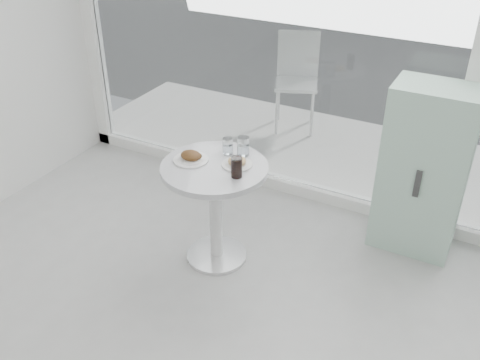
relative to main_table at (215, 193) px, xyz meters
The scene contains 9 objects.
main_table is the anchor object (origin of this frame).
patio_deck 2.03m from the main_table, 75.26° to the left, with size 5.60×1.60×0.05m, color white.
mint_cabinet 1.48m from the main_table, 34.91° to the left, with size 0.58×0.41×1.26m.
patio_chair 2.31m from the main_table, 98.79° to the left, with size 0.55×0.55×0.98m.
plate_fritter 0.30m from the main_table, behind, with size 0.24×0.24×0.07m.
plate_donut 0.28m from the main_table, 29.48° to the left, with size 0.20×0.20×0.05m.
water_tumbler_a 0.33m from the main_table, 91.15° to the left, with size 0.07×0.07×0.12m.
water_tumbler_b 0.37m from the main_table, 65.90° to the left, with size 0.08×0.08×0.13m.
cola_glass 0.35m from the main_table, 15.94° to the right, with size 0.07×0.07×0.14m.
Camera 1 is at (1.10, -0.74, 2.52)m, focal length 40.00 mm.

